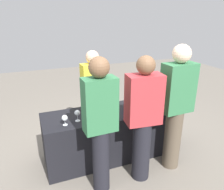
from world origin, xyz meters
name	(u,v)px	position (x,y,z in m)	size (l,w,h in m)	color
ground_plane	(112,154)	(0.00, 0.00, 0.00)	(12.00, 12.00, 0.00)	slate
tasting_table	(112,133)	(0.00, 0.00, 0.37)	(1.98, 0.64, 0.74)	black
wine_bottle_0	(85,103)	(-0.35, 0.15, 0.86)	(0.07, 0.07, 0.34)	black
wine_bottle_1	(96,104)	(-0.22, 0.08, 0.85)	(0.07, 0.07, 0.32)	black
wine_bottle_2	(102,103)	(-0.13, 0.09, 0.86)	(0.07, 0.07, 0.31)	black
wine_bottle_3	(112,100)	(0.06, 0.13, 0.85)	(0.08, 0.08, 0.31)	black
wine_bottle_4	(133,98)	(0.38, 0.10, 0.85)	(0.07, 0.07, 0.31)	black
wine_glass_0	(65,118)	(-0.71, -0.17, 0.83)	(0.08, 0.08, 0.14)	silver
wine_glass_1	(77,113)	(-0.53, -0.12, 0.85)	(0.07, 0.07, 0.15)	silver
wine_glass_2	(99,109)	(-0.21, -0.05, 0.83)	(0.06, 0.06, 0.13)	silver
wine_glass_3	(133,104)	(0.29, -0.09, 0.84)	(0.06, 0.06, 0.14)	silver
wine_glass_4	(149,103)	(0.52, -0.15, 0.84)	(0.07, 0.07, 0.15)	silver
wine_glass_5	(156,101)	(0.68, -0.10, 0.83)	(0.07, 0.07, 0.13)	silver
server_pouring	(93,94)	(-0.11, 0.53, 0.84)	(0.38, 0.23, 1.54)	brown
guest_0	(100,123)	(-0.38, -0.61, 0.92)	(0.38, 0.22, 1.67)	black
guest_1	(143,117)	(0.17, -0.59, 0.88)	(0.44, 0.28, 1.64)	black
guest_2	(176,105)	(0.69, -0.54, 0.94)	(0.43, 0.24, 1.73)	brown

